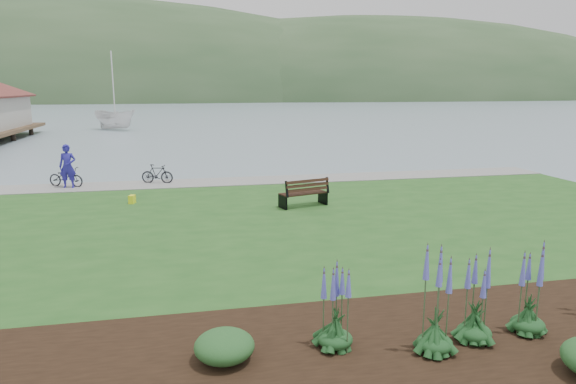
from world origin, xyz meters
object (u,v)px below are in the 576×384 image
person (67,163)px  bicycle_a (66,177)px  park_bench (305,192)px  sailboat (116,130)px

person → bicycle_a: bearing=121.3°
park_bench → sailboat: 45.02m
park_bench → person: size_ratio=0.84×
bicycle_a → sailboat: 37.42m
person → sailboat: 37.82m
park_bench → sailboat: bearing=88.9°
bicycle_a → sailboat: bearing=28.4°
person → bicycle_a: size_ratio=1.35×
park_bench → person: person is taller
person → sailboat: (-2.14, 37.73, -1.56)m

